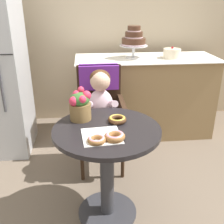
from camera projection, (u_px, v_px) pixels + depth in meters
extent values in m
plane|color=#6B5B4C|center=(107.00, 212.00, 2.06)|extent=(8.00, 8.00, 0.00)
cube|color=#C1AD8E|center=(94.00, 12.00, 3.21)|extent=(4.80, 0.10, 2.70)
cylinder|color=black|center=(107.00, 130.00, 1.78)|extent=(0.72, 0.72, 0.03)
cylinder|color=#333338|center=(107.00, 175.00, 1.92)|extent=(0.10, 0.10, 0.69)
cylinder|color=#333338|center=(107.00, 211.00, 2.05)|extent=(0.44, 0.44, 0.02)
cube|color=#332114|center=(101.00, 123.00, 2.42)|extent=(0.42, 0.42, 0.04)
cube|color=#332114|center=(99.00, 89.00, 2.50)|extent=(0.40, 0.04, 0.46)
cube|color=#332114|center=(79.00, 112.00, 2.36)|extent=(0.04, 0.38, 0.18)
cube|color=#332114|center=(122.00, 110.00, 2.40)|extent=(0.04, 0.38, 0.18)
cube|color=#6B2893|center=(99.00, 77.00, 2.45)|extent=(0.36, 0.11, 0.22)
cylinder|color=#332114|center=(82.00, 158.00, 2.34)|extent=(0.03, 0.03, 0.45)
cylinder|color=#332114|center=(123.00, 156.00, 2.37)|extent=(0.03, 0.03, 0.45)
cylinder|color=#332114|center=(82.00, 138.00, 2.67)|extent=(0.03, 0.03, 0.45)
cylinder|color=#332114|center=(118.00, 136.00, 2.70)|extent=(0.03, 0.03, 0.45)
ellipsoid|color=silver|center=(101.00, 106.00, 2.34)|extent=(0.22, 0.16, 0.30)
sphere|color=#E0B293|center=(100.00, 81.00, 2.24)|extent=(0.17, 0.17, 0.17)
ellipsoid|color=#4C2D19|center=(100.00, 78.00, 2.25)|extent=(0.17, 0.17, 0.14)
cylinder|color=silver|center=(90.00, 104.00, 2.23)|extent=(0.08, 0.23, 0.13)
sphere|color=#E0B293|center=(91.00, 116.00, 2.19)|extent=(0.06, 0.06, 0.06)
cylinder|color=silver|center=(112.00, 104.00, 2.25)|extent=(0.08, 0.23, 0.13)
sphere|color=#E0B293|center=(112.00, 115.00, 2.20)|extent=(0.06, 0.06, 0.06)
cylinder|color=#3F4760|center=(95.00, 121.00, 2.30)|extent=(0.09, 0.22, 0.09)
cylinder|color=#3F4760|center=(96.00, 145.00, 2.27)|extent=(0.08, 0.08, 0.26)
cylinder|color=#3F4760|center=(108.00, 121.00, 2.31)|extent=(0.09, 0.22, 0.09)
cylinder|color=#3F4760|center=(109.00, 144.00, 2.28)|extent=(0.08, 0.08, 0.26)
cube|color=white|center=(102.00, 136.00, 1.67)|extent=(0.26, 0.26, 0.00)
torus|color=#4C2D19|center=(117.00, 120.00, 1.85)|extent=(0.13, 0.13, 0.04)
torus|color=gold|center=(117.00, 118.00, 1.85)|extent=(0.11, 0.11, 0.02)
torus|color=#936033|center=(97.00, 140.00, 1.59)|extent=(0.11, 0.11, 0.03)
torus|color=pink|center=(97.00, 138.00, 1.59)|extent=(0.10, 0.10, 0.02)
torus|color=#936033|center=(115.00, 137.00, 1.62)|extent=(0.13, 0.13, 0.04)
torus|color=pink|center=(115.00, 135.00, 1.62)|extent=(0.11, 0.11, 0.02)
cylinder|color=brown|center=(80.00, 111.00, 1.88)|extent=(0.15, 0.15, 0.12)
ellipsoid|color=#38662D|center=(80.00, 99.00, 1.84)|extent=(0.14, 0.14, 0.10)
sphere|color=#D82D4C|center=(86.00, 95.00, 1.83)|extent=(0.06, 0.06, 0.06)
sphere|color=#D82D4C|center=(81.00, 90.00, 1.84)|extent=(0.05, 0.05, 0.05)
sphere|color=#D82D4C|center=(77.00, 94.00, 1.84)|extent=(0.06, 0.06, 0.06)
sphere|color=#D82D4C|center=(74.00, 101.00, 1.81)|extent=(0.07, 0.07, 0.07)
sphere|color=#D82D4C|center=(82.00, 99.00, 1.79)|extent=(0.05, 0.05, 0.05)
cube|color=#93754C|center=(145.00, 97.00, 3.11)|extent=(1.50, 0.56, 0.90)
cube|color=white|center=(147.00, 58.00, 2.94)|extent=(1.56, 0.62, 0.01)
cylinder|color=silver|center=(133.00, 58.00, 2.92)|extent=(0.16, 0.16, 0.01)
cylinder|color=silver|center=(133.00, 52.00, 2.89)|extent=(0.03, 0.03, 0.12)
cylinder|color=silver|center=(134.00, 46.00, 2.87)|extent=(0.30, 0.30, 0.01)
cylinder|color=#4C2D1E|center=(134.00, 42.00, 2.85)|extent=(0.26, 0.25, 0.08)
cylinder|color=silver|center=(134.00, 44.00, 2.86)|extent=(0.26, 0.26, 0.01)
cylinder|color=#4C2D1E|center=(134.00, 35.00, 2.82)|extent=(0.19, 0.19, 0.07)
cylinder|color=silver|center=(134.00, 37.00, 2.83)|extent=(0.19, 0.19, 0.01)
cylinder|color=#4C2D1E|center=(134.00, 29.00, 2.80)|extent=(0.14, 0.14, 0.06)
cylinder|color=silver|center=(134.00, 31.00, 2.81)|extent=(0.14, 0.14, 0.01)
cylinder|color=beige|center=(172.00, 53.00, 2.91)|extent=(0.19, 0.19, 0.10)
sphere|color=red|center=(172.00, 48.00, 2.88)|extent=(0.02, 0.02, 0.02)
cylinder|color=#3F3F44|center=(2.00, 89.00, 2.39)|extent=(0.02, 0.02, 0.45)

